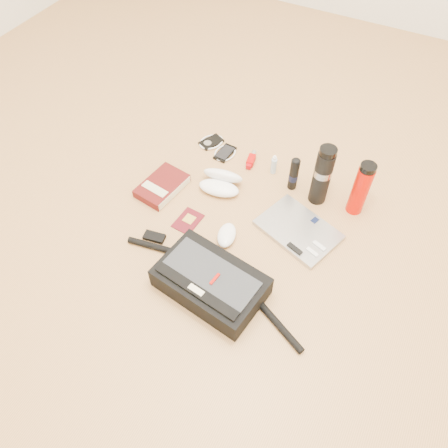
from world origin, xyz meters
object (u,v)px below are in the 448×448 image
at_px(book, 162,186).
at_px(thermos_red, 361,189).
at_px(messenger_bag, 210,282).
at_px(thermos_black, 322,175).
at_px(laptop, 298,230).

distance_m(book, thermos_red, 0.84).
xyz_separation_m(messenger_bag, thermos_red, (0.36, 0.62, 0.08)).
relative_size(book, thermos_black, 0.84).
distance_m(laptop, book, 0.62).
distance_m(messenger_bag, thermos_black, 0.64).
height_order(messenger_bag, book, messenger_bag).
xyz_separation_m(messenger_bag, thermos_black, (0.20, 0.60, 0.10)).
bearing_deg(laptop, thermos_red, 72.46).
bearing_deg(thermos_red, messenger_bag, -119.84).
height_order(thermos_black, thermos_red, thermos_black).
height_order(laptop, book, book).
xyz_separation_m(laptop, thermos_black, (0.00, 0.21, 0.13)).
height_order(messenger_bag, laptop, messenger_bag).
xyz_separation_m(book, thermos_black, (0.62, 0.26, 0.13)).
distance_m(messenger_bag, book, 0.55).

